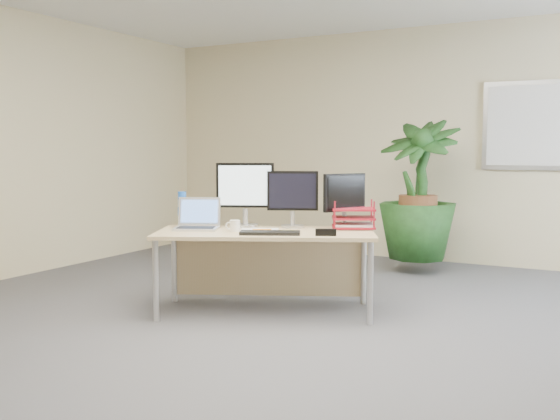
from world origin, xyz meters
The scene contains 17 objects.
floor centered at (0.00, 0.00, 0.00)m, with size 8.00×8.00×0.00m, color #4C4C51.
back_wall centered at (0.00, 4.00, 1.35)m, with size 7.00×0.04×2.70m, color beige.
whiteboard centered at (1.20, 3.97, 1.55)m, with size 1.30×0.04×0.95m.
desk centered at (-0.61, 1.14, 0.52)m, with size 1.85×1.37×0.65m.
floor_plant centered at (0.05, 3.22, 0.75)m, with size 0.84×0.84×1.50m, color #183A15.
monitor_left centered at (-0.85, 1.22, 0.96)m, with size 0.45×0.24×0.53m.
monitor_right centered at (-0.48, 1.36, 0.92)m, with size 0.39×0.21×0.46m.
monitor_dark centered at (-0.09, 1.54, 0.91)m, with size 0.23×0.36×0.45m.
laptop centered at (-1.12, 0.92, 0.72)m, with size 0.44×0.42×0.25m.
keyboard centered at (-0.44, 0.90, 0.67)m, with size 0.45×0.15×0.03m, color black.
coffee_mug centered at (-0.77, 0.92, 0.70)m, with size 0.11×0.08×0.09m.
spiral_notebook centered at (-0.60, 1.02, 0.66)m, with size 0.30×0.22×0.01m, color silver.
orange_pen centered at (-0.58, 1.02, 0.67)m, with size 0.01×0.01×0.15m, color orange.
yellow_highlighter centered at (-0.40, 1.07, 0.66)m, with size 0.02×0.02×0.13m, color yellow.
water_bottle centered at (-1.34, 1.00, 0.79)m, with size 0.07×0.07×0.29m.
letter_tray centered at (-0.01, 1.52, 0.73)m, with size 0.42×0.38×0.16m.
stapler centered at (-0.04, 1.03, 0.68)m, with size 0.16×0.04×0.05m, color black.
Camera 1 is at (1.82, -3.19, 1.29)m, focal length 40.00 mm.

